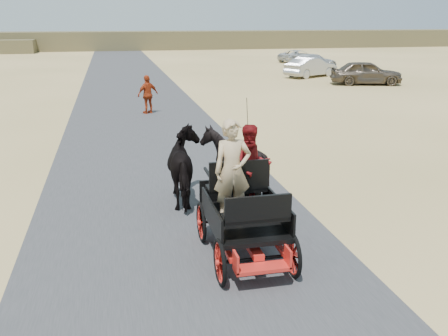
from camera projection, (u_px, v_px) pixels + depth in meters
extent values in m
plane|color=tan|center=(181.00, 238.00, 9.80)|extent=(140.00, 140.00, 0.00)
cube|color=#38383A|center=(181.00, 238.00, 9.80)|extent=(6.00, 140.00, 0.01)
cube|color=brown|center=(117.00, 41.00, 67.36)|extent=(140.00, 6.00, 2.40)
imported|color=black|center=(188.00, 167.00, 11.53)|extent=(0.91, 2.01, 1.70)
imported|color=black|center=(234.00, 164.00, 11.77)|extent=(1.37, 1.54, 1.70)
imported|color=tan|center=(232.00, 171.00, 8.63)|extent=(0.66, 0.43, 1.80)
imported|color=#660C0F|center=(251.00, 166.00, 9.28)|extent=(0.77, 0.60, 1.58)
imported|color=#9D2F12|center=(148.00, 94.00, 22.35)|extent=(1.09, 0.83, 1.73)
imported|color=brown|center=(366.00, 73.00, 32.20)|extent=(4.79, 2.90, 1.53)
imported|color=#B2B2B7|center=(311.00, 67.00, 36.40)|extent=(4.51, 3.41, 1.42)
imported|color=silver|center=(313.00, 61.00, 41.97)|extent=(4.68, 2.84, 1.27)
imported|color=silver|center=(298.00, 56.00, 48.54)|extent=(4.58, 3.33, 1.16)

